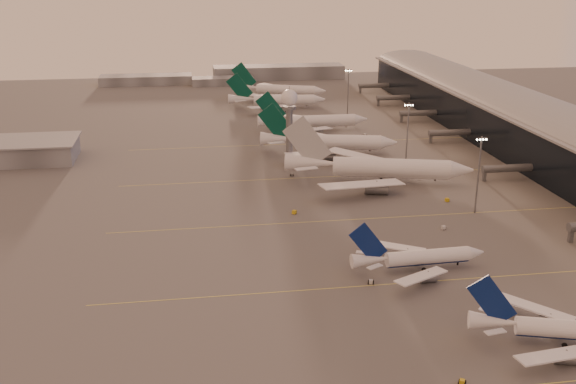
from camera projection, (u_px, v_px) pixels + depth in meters
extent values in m
plane|color=#4C4A4A|center=(347.00, 307.00, 155.82)|extent=(700.00, 700.00, 0.00)
cube|color=#DED04E|center=(545.00, 384.00, 127.35)|extent=(180.00, 0.25, 0.02)
cube|color=#DED04E|center=(454.00, 280.00, 169.49)|extent=(180.00, 0.25, 0.02)
cube|color=#DED04E|center=(399.00, 217.00, 211.62)|extent=(180.00, 0.25, 0.02)
cube|color=#DED04E|center=(363.00, 175.00, 253.76)|extent=(180.00, 0.25, 0.02)
cube|color=#DED04E|center=(334.00, 142.00, 300.57)|extent=(180.00, 0.25, 0.02)
cube|color=black|center=(545.00, 138.00, 271.45)|extent=(36.00, 360.00, 18.00)
cylinder|color=gray|center=(548.00, 116.00, 268.56)|extent=(10.08, 360.00, 10.08)
cube|color=gray|center=(548.00, 115.00, 268.50)|extent=(40.00, 362.00, 0.80)
cube|color=slate|center=(571.00, 235.00, 191.67)|extent=(1.20, 1.20, 4.40)
cylinder|color=slate|center=(511.00, 168.00, 246.68)|extent=(22.00, 2.80, 2.80)
cube|color=slate|center=(484.00, 175.00, 245.98)|extent=(1.20, 1.20, 4.40)
cylinder|color=slate|center=(453.00, 132.00, 299.12)|extent=(22.00, 2.80, 2.80)
cube|color=slate|center=(431.00, 138.00, 298.42)|extent=(1.20, 1.20, 4.40)
cylinder|color=slate|center=(421.00, 113.00, 338.44)|extent=(22.00, 2.80, 2.80)
cube|color=slate|center=(401.00, 118.00, 337.74)|extent=(1.20, 1.20, 4.40)
cylinder|color=slate|center=(396.00, 98.00, 377.77)|extent=(22.00, 2.80, 2.80)
cube|color=slate|center=(378.00, 102.00, 377.07)|extent=(1.20, 1.20, 4.40)
cylinder|color=slate|center=(376.00, 86.00, 415.22)|extent=(22.00, 2.80, 2.80)
cube|color=slate|center=(360.00, 90.00, 414.52)|extent=(1.20, 1.20, 4.40)
cylinder|color=slate|center=(289.00, 136.00, 265.37)|extent=(2.60, 2.60, 22.00)
cylinder|color=slate|center=(289.00, 108.00, 261.69)|extent=(5.20, 5.20, 1.20)
sphere|color=white|center=(289.00, 98.00, 260.44)|extent=(6.40, 6.40, 6.40)
cylinder|color=slate|center=(289.00, 88.00, 259.25)|extent=(0.16, 0.16, 2.00)
cylinder|color=slate|center=(478.00, 175.00, 211.21)|extent=(0.56, 0.56, 25.00)
cube|color=slate|center=(482.00, 138.00, 207.37)|extent=(3.60, 0.25, 0.25)
sphere|color=#FFEABF|center=(477.00, 140.00, 207.28)|extent=(0.56, 0.56, 0.56)
sphere|color=#FFEABF|center=(480.00, 140.00, 207.42)|extent=(0.56, 0.56, 0.56)
sphere|color=#FFEABF|center=(483.00, 139.00, 207.57)|extent=(0.56, 0.56, 0.56)
sphere|color=#FFEABF|center=(486.00, 139.00, 207.71)|extent=(0.56, 0.56, 0.56)
cylinder|color=slate|center=(407.00, 135.00, 261.99)|extent=(0.56, 0.56, 25.00)
cube|color=slate|center=(409.00, 104.00, 258.15)|extent=(3.60, 0.25, 0.25)
sphere|color=#FFEABF|center=(405.00, 105.00, 258.06)|extent=(0.56, 0.56, 0.56)
sphere|color=#FFEABF|center=(408.00, 105.00, 258.20)|extent=(0.56, 0.56, 0.56)
sphere|color=#FFEABF|center=(410.00, 105.00, 258.35)|extent=(0.56, 0.56, 0.56)
sphere|color=#FFEABF|center=(413.00, 105.00, 258.49)|extent=(0.56, 0.56, 0.56)
cylinder|color=slate|center=(348.00, 93.00, 345.97)|extent=(0.56, 0.56, 25.00)
cube|color=slate|center=(349.00, 70.00, 342.13)|extent=(3.60, 0.25, 0.25)
sphere|color=#FFEABF|center=(346.00, 71.00, 342.04)|extent=(0.56, 0.56, 0.56)
sphere|color=#FFEABF|center=(348.00, 71.00, 342.19)|extent=(0.56, 0.56, 0.56)
sphere|color=#FFEABF|center=(350.00, 71.00, 342.33)|extent=(0.56, 0.56, 0.56)
sphere|color=#FFEABF|center=(351.00, 71.00, 342.47)|extent=(0.56, 0.56, 0.56)
cube|color=slate|center=(146.00, 80.00, 445.86)|extent=(60.00, 18.00, 6.00)
cube|color=slate|center=(278.00, 72.00, 467.67)|extent=(90.00, 20.00, 9.00)
cube|color=slate|center=(223.00, 81.00, 443.84)|extent=(40.00, 15.00, 5.00)
cylinder|color=white|center=(573.00, 332.00, 139.21)|extent=(23.08, 10.63, 3.91)
cylinder|color=navy|center=(572.00, 336.00, 139.50)|extent=(22.32, 9.44, 2.82)
cone|color=white|center=(492.00, 324.00, 141.41)|extent=(10.36, 6.62, 3.91)
cube|color=white|center=(554.00, 358.00, 131.24)|extent=(17.04, 6.82, 1.23)
cylinder|color=slate|center=(565.00, 361.00, 133.53)|extent=(5.00, 3.76, 2.54)
cube|color=slate|center=(566.00, 356.00, 133.18)|extent=(0.37, 0.34, 1.56)
cube|color=white|center=(535.00, 310.00, 149.25)|extent=(14.40, 14.55, 1.23)
cylinder|color=slate|center=(549.00, 324.00, 147.29)|extent=(5.00, 3.76, 2.54)
cube|color=slate|center=(550.00, 319.00, 146.94)|extent=(0.37, 0.34, 1.56)
cube|color=navy|center=(492.00, 303.00, 139.92)|extent=(10.35, 3.57, 11.66)
cube|color=white|center=(495.00, 334.00, 137.21)|extent=(4.64, 2.31, 0.26)
cube|color=white|center=(489.00, 313.00, 145.53)|extent=(4.37, 4.27, 0.26)
cylinder|color=black|center=(559.00, 337.00, 142.44)|extent=(1.23, 0.83, 1.13)
cylinder|color=black|center=(564.00, 348.00, 138.20)|extent=(1.23, 0.83, 1.13)
cylinder|color=white|center=(428.00, 258.00, 174.17)|extent=(22.44, 4.70, 3.80)
cylinder|color=navy|center=(427.00, 262.00, 174.45)|extent=(21.96, 3.61, 2.73)
cone|color=white|center=(476.00, 254.00, 176.59)|extent=(4.47, 3.97, 3.80)
cone|color=white|center=(369.00, 262.00, 171.15)|extent=(9.50, 4.17, 3.80)
cube|color=white|center=(421.00, 278.00, 164.70)|extent=(15.82, 11.37, 1.19)
cylinder|color=slate|center=(428.00, 280.00, 167.80)|extent=(4.41, 2.64, 2.47)
cube|color=slate|center=(428.00, 276.00, 167.46)|extent=(0.31, 0.26, 1.52)
cube|color=white|center=(395.00, 248.00, 182.08)|extent=(16.16, 10.36, 1.19)
cylinder|color=slate|center=(407.00, 257.00, 181.08)|extent=(4.41, 2.64, 2.47)
cube|color=slate|center=(407.00, 253.00, 180.73)|extent=(0.31, 0.26, 1.52)
cube|color=navy|center=(368.00, 245.00, 169.56)|extent=(10.43, 0.77, 11.32)
cube|color=white|center=(375.00, 268.00, 167.11)|extent=(4.57, 3.47, 0.25)
cube|color=white|center=(364.00, 255.00, 175.14)|extent=(4.60, 3.22, 0.25)
cylinder|color=black|center=(457.00, 265.00, 176.54)|extent=(0.50, 0.50, 1.00)
cylinder|color=black|center=(417.00, 265.00, 176.71)|extent=(1.12, 0.54, 1.10)
cylinder|color=black|center=(424.00, 272.00, 172.62)|extent=(1.12, 0.54, 1.10)
cylinder|color=white|center=(391.00, 171.00, 242.95)|extent=(42.00, 17.42, 6.53)
cylinder|color=white|center=(391.00, 175.00, 243.42)|extent=(40.71, 15.44, 4.70)
cone|color=white|center=(461.00, 174.00, 240.19)|extent=(9.53, 8.44, 6.53)
cone|color=white|center=(309.00, 166.00, 245.98)|extent=(18.62, 10.96, 6.53)
cube|color=white|center=(362.00, 188.00, 228.11)|extent=(30.77, 13.30, 1.94)
cylinder|color=slate|center=(376.00, 192.00, 232.26)|extent=(8.92, 6.24, 4.24)
cube|color=slate|center=(377.00, 188.00, 231.78)|extent=(0.37, 0.34, 2.61)
cube|color=white|center=(363.00, 160.00, 260.79)|extent=(26.54, 25.66, 1.94)
cylinder|color=slate|center=(376.00, 170.00, 257.22)|extent=(8.92, 6.24, 4.24)
cube|color=slate|center=(376.00, 166.00, 256.73)|extent=(0.37, 0.34, 2.61)
cube|color=#A8ABB0|center=(307.00, 146.00, 243.61)|extent=(17.54, 5.18, 19.37)
cube|color=white|center=(306.00, 172.00, 238.36)|extent=(8.50, 4.46, 0.26)
cube|color=white|center=(310.00, 160.00, 253.57)|extent=(8.07, 7.62, 0.26)
cylinder|color=black|center=(435.00, 183.00, 242.47)|extent=(0.53, 0.53, 1.05)
cylinder|color=black|center=(381.00, 179.00, 246.77)|extent=(1.26, 0.82, 1.16)
cylinder|color=black|center=(381.00, 183.00, 242.41)|extent=(1.26, 0.82, 1.16)
cylinder|color=white|center=(338.00, 144.00, 281.39)|extent=(35.73, 13.18, 5.70)
cylinder|color=white|center=(338.00, 147.00, 281.80)|extent=(34.70, 11.47, 4.10)
cone|color=white|center=(389.00, 145.00, 280.10)|extent=(7.91, 7.04, 5.70)
cone|color=white|center=(278.00, 142.00, 282.71)|extent=(15.70, 8.76, 5.70)
cube|color=white|center=(316.00, 156.00, 268.20)|extent=(26.31, 12.60, 1.69)
cylinder|color=slate|center=(327.00, 159.00, 272.01)|extent=(7.48, 5.09, 3.70)
cube|color=slate|center=(327.00, 156.00, 271.57)|extent=(0.34, 0.30, 2.28)
cube|color=white|center=(318.00, 138.00, 296.30)|extent=(23.38, 21.17, 1.69)
cylinder|color=slate|center=(328.00, 145.00, 293.46)|extent=(7.48, 5.09, 3.70)
cube|color=slate|center=(328.00, 142.00, 293.03)|extent=(0.34, 0.30, 2.28)
cube|color=#053B2D|center=(276.00, 126.00, 280.58)|extent=(15.38, 3.72, 16.86)
cube|color=white|center=(276.00, 145.00, 276.21)|extent=(7.25, 4.10, 0.25)
cube|color=white|center=(279.00, 137.00, 289.14)|extent=(6.95, 6.26, 0.25)
cylinder|color=black|center=(370.00, 153.00, 281.70)|extent=(0.49, 0.49, 0.98)
cylinder|color=black|center=(331.00, 151.00, 284.73)|extent=(1.16, 0.71, 1.08)
cylinder|color=black|center=(331.00, 154.00, 280.64)|extent=(1.16, 0.71, 1.08)
cylinder|color=white|center=(321.00, 123.00, 320.90)|extent=(32.77, 5.39, 5.28)
cylinder|color=white|center=(321.00, 125.00, 321.28)|extent=(32.11, 3.91, 3.80)
cone|color=white|center=(361.00, 121.00, 323.65)|extent=(6.36, 5.30, 5.28)
cone|color=white|center=(272.00, 123.00, 317.42)|extent=(13.75, 5.33, 5.28)
cube|color=white|center=(309.00, 132.00, 307.16)|extent=(23.61, 15.97, 1.56)
cylinder|color=slate|center=(316.00, 135.00, 311.47)|extent=(6.35, 3.45, 3.43)
cube|color=slate|center=(316.00, 132.00, 311.07)|extent=(0.27, 0.23, 2.11)
cube|color=white|center=(299.00, 119.00, 332.97)|extent=(23.56, 16.09, 1.56)
cylinder|color=slate|center=(308.00, 124.00, 331.18)|extent=(6.35, 3.45, 3.43)
cube|color=slate|center=(308.00, 122.00, 330.78)|extent=(0.27, 0.23, 2.11)
cube|color=#053B2D|center=(271.00, 110.00, 315.30)|extent=(14.53, 0.37, 15.63)
cube|color=white|center=(274.00, 126.00, 311.41)|extent=(6.74, 4.90, 0.23)
cube|color=white|center=(270.00, 120.00, 323.29)|extent=(6.74, 4.93, 0.23)
cylinder|color=black|center=(346.00, 129.00, 323.70)|extent=(0.46, 0.46, 0.91)
cylinder|color=black|center=(314.00, 129.00, 323.44)|extent=(1.00, 0.46, 1.00)
cylinder|color=black|center=(316.00, 131.00, 319.69)|extent=(1.00, 0.46, 1.00)
cylinder|color=white|center=(284.00, 102.00, 370.17)|extent=(33.39, 8.76, 5.32)
cylinder|color=white|center=(284.00, 104.00, 370.55)|extent=(32.58, 7.21, 3.83)
cone|color=white|center=(319.00, 101.00, 371.05)|extent=(6.91, 5.97, 5.32)
cone|color=white|center=(241.00, 101.00, 368.91)|extent=(14.33, 6.75, 5.32)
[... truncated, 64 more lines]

